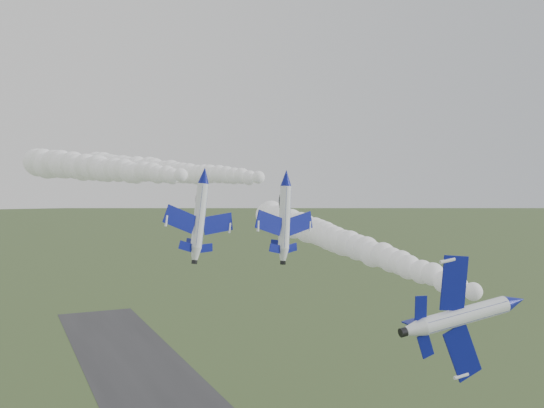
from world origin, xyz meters
The scene contains 6 objects.
jet_lead centered at (11.94, -11.46, 33.63)m, with size 4.03×12.88×10.51m.
smoke_trail_jet_lead centered at (16.55, 28.00, 35.55)m, with size 5.31×73.25×5.31m, color silver, non-canonical shape.
jet_pair_left centered at (-6.36, 19.93, 44.95)m, with size 9.94×11.68×3.08m.
smoke_trail_jet_pair_left centered at (-15.23, 49.75, 46.36)m, with size 5.19×56.90×5.19m, color silver, non-canonical shape.
jet_pair_right centered at (5.40, 21.27, 44.69)m, with size 10.54×12.16×3.12m.
smoke_trail_jet_pair_right centered at (-3.86, 50.26, 46.01)m, with size 4.91×54.56×4.91m, color silver, non-canonical shape.
Camera 1 is at (-29.32, -50.66, 44.19)m, focal length 40.00 mm.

